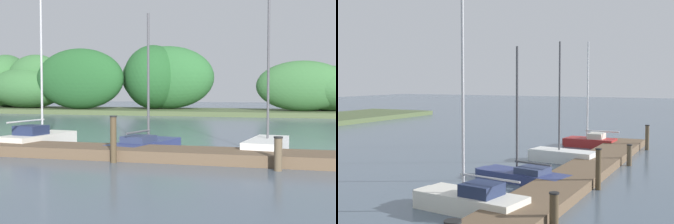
% 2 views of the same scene
% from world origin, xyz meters
% --- Properties ---
extents(dock_pier, '(27.37, 1.80, 0.35)m').
position_xyz_m(dock_pier, '(0.00, 12.78, 0.17)').
color(dock_pier, brown).
rests_on(dock_pier, ground).
extents(far_shore, '(54.87, 8.00, 6.39)m').
position_xyz_m(far_shore, '(-6.66, 39.88, 2.65)').
color(far_shore, '#4C5B38').
rests_on(far_shore, ground).
extents(sailboat_2, '(1.71, 3.65, 7.13)m').
position_xyz_m(sailboat_2, '(-1.91, 14.46, 0.37)').
color(sailboat_2, silver).
rests_on(sailboat_2, ground).
extents(sailboat_3, '(1.93, 3.93, 4.99)m').
position_xyz_m(sailboat_3, '(2.33, 14.65, 0.26)').
color(sailboat_3, navy).
rests_on(sailboat_3, ground).
extents(sailboat_4, '(1.46, 3.27, 5.47)m').
position_xyz_m(sailboat_4, '(6.66, 14.55, 0.33)').
color(sailboat_4, white).
rests_on(sailboat_4, ground).
extents(mooring_piling_3, '(0.22, 0.22, 1.43)m').
position_xyz_m(mooring_piling_3, '(2.23, 11.71, 0.72)').
color(mooring_piling_3, '#4C3D28').
rests_on(mooring_piling_3, ground).
extents(mooring_piling_4, '(0.25, 0.25, 0.94)m').
position_xyz_m(mooring_piling_4, '(7.10, 11.56, 0.48)').
color(mooring_piling_4, brown).
rests_on(mooring_piling_4, ground).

